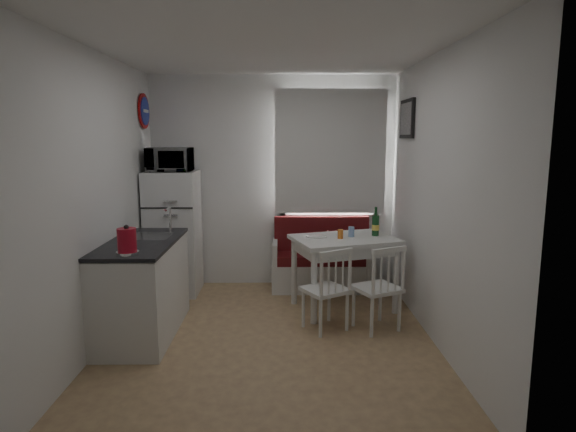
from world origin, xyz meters
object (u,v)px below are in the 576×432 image
Objects in this scene: chair_left at (326,281)px; fridge at (174,233)px; wine_bottle at (376,221)px; chair_right at (379,280)px; bench at (322,266)px; kettle at (127,241)px; dining_table at (344,246)px; microwave at (170,160)px; kitchen_counter at (143,287)px.

chair_left is 2.13m from fridge.
chair_right is at bearing -97.52° from wine_bottle.
bench is at bearing 131.42° from wine_bottle.
kettle reaches higher than chair_left.
bench is 1.44m from chair_right.
dining_table is 0.44m from wine_bottle.
microwave is at bearing 114.28° from chair_left.
fridge reaches higher than chair_left.
kitchen_counter is 1.07× the size of bench.
chair_left is 1.01× the size of chair_right.
kettle is (0.03, -1.78, 0.29)m from fridge.
kettle is (-1.68, -0.53, 0.51)m from chair_left.
kettle is 2.62m from wine_bottle.
kettle is (0.03, -1.73, -0.58)m from microwave.
kettle is at bearing 166.87° from chair_left.
chair_right is at bearing -31.08° from chair_left.
chair_right is (2.23, -0.00, 0.07)m from kitchen_counter.
kitchen_counter is 5.43× the size of kettle.
bench is at bearing 86.82° from dining_table.
kitchen_counter reaches higher than wine_bottle.
bench is 2.34× the size of chair_right.
chair_right is 0.87m from wine_bottle.
kitchen_counter is at bearing 154.40° from chair_right.
fridge is 1.80m from kettle.
fridge reaches higher than bench.
chair_right is (0.43, -1.36, 0.23)m from bench.
dining_table is at bearing 18.26° from kitchen_counter.
wine_bottle is at bearing -1.58° from dining_table.
kettle is at bearing -84.72° from kitchen_counter.
chair_right is 2.55m from fridge.
fridge reaches higher than kitchen_counter.
bench is 1.00× the size of dining_table.
fridge is (-1.78, -0.11, 0.44)m from bench.
kettle is (-2.18, -0.53, 0.50)m from chair_right.
microwave is at bearing 90.99° from kettle.
chair_left is at bearing -93.01° from bench.
dining_table is at bearing -75.66° from bench.
chair_right is at bearing -72.46° from bench.
dining_table is at bearing -164.05° from wine_bottle.
kettle is at bearing -165.90° from dining_table.
kettle is at bearing -150.53° from wine_bottle.
chair_right is 2.73m from microwave.
fridge is at bearing 89.10° from kitchen_counter.
fridge is at bearing -176.52° from bench.
kettle reaches higher than bench.
chair_right is at bearing -0.10° from kitchen_counter.
dining_table is (1.98, 0.65, 0.25)m from kitchen_counter.
bench is 1.84m from fridge.
wine_bottle is (2.33, 0.75, 0.49)m from kitchen_counter.
kettle is at bearing -89.01° from microwave.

